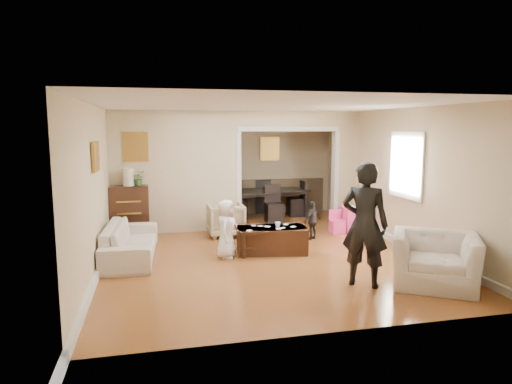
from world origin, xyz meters
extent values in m
plane|color=#AD5D2C|center=(0.00, 0.00, 0.00)|extent=(7.00, 7.00, 0.00)
cube|color=#C6B791|center=(-1.38, 1.80, 1.30)|extent=(2.75, 0.18, 2.60)
cube|color=#C6B791|center=(2.48, 1.80, 1.30)|extent=(0.55, 0.18, 2.60)
cube|color=#C6B791|center=(1.10, 1.80, 2.42)|extent=(2.22, 0.18, 0.35)
cube|color=white|center=(2.73, -0.40, 1.55)|extent=(0.03, 0.95, 1.10)
cube|color=brown|center=(-2.20, 1.70, 1.85)|extent=(0.45, 0.03, 0.55)
cube|color=brown|center=(-2.71, -0.60, 1.80)|extent=(0.03, 0.55, 0.40)
cube|color=brown|center=(1.10, 3.44, 1.70)|extent=(0.45, 0.03, 0.55)
imported|color=beige|center=(-2.27, -0.06, 0.30)|extent=(0.91, 2.09, 0.60)
imported|color=tan|center=(-0.42, 1.20, 0.34)|extent=(0.73, 0.75, 0.68)
imported|color=beige|center=(2.02, -2.40, 0.37)|extent=(1.50, 1.45, 0.74)
cube|color=#351B10|center=(-2.36, 1.53, 0.53)|extent=(0.78, 0.44, 1.07)
cylinder|color=beige|center=(-2.36, 1.53, 1.25)|extent=(0.22, 0.22, 0.36)
imported|color=#3C6C30|center=(-2.16, 1.53, 1.22)|extent=(0.28, 0.24, 0.31)
cube|color=#392012|center=(0.19, -0.24, 0.23)|extent=(1.33, 0.83, 0.47)
imported|color=white|center=(0.29, -0.29, 0.51)|extent=(0.12, 0.12, 0.10)
cube|color=#F03F90|center=(2.39, 0.99, 0.27)|extent=(0.57, 0.57, 0.54)
cube|color=yellow|center=(2.51, 1.09, 0.69)|extent=(0.20, 0.08, 0.30)
cylinder|color=teal|center=(2.29, 0.94, 0.58)|extent=(0.08, 0.08, 0.08)
cube|color=red|center=(2.27, 1.11, 0.56)|extent=(0.09, 0.08, 0.05)
imported|color=silver|center=(2.44, 0.87, 0.56)|extent=(0.22, 0.22, 0.05)
imported|color=black|center=(0.92, 2.93, 0.34)|extent=(2.11, 1.41, 0.69)
imported|color=black|center=(1.03, -2.19, 0.89)|extent=(0.77, 0.74, 1.78)
imported|color=white|center=(-0.66, -0.39, 0.51)|extent=(0.47, 0.58, 1.02)
imported|color=pink|center=(-0.51, 0.06, 0.43)|extent=(0.40, 0.47, 0.87)
imported|color=black|center=(1.24, 0.51, 0.39)|extent=(0.49, 0.39, 0.78)
cube|color=white|center=(0.28, -0.39, 0.47)|extent=(0.12, 0.10, 0.00)
cube|color=white|center=(0.38, -0.34, 0.47)|extent=(0.08, 0.09, 0.00)
cube|color=white|center=(-0.26, -0.42, 0.47)|extent=(0.13, 0.13, 0.00)
cube|color=white|center=(0.01, -0.11, 0.47)|extent=(0.11, 0.11, 0.00)
cube|color=white|center=(0.13, -0.18, 0.47)|extent=(0.13, 0.13, 0.00)
cube|color=white|center=(-0.10, -0.04, 0.47)|extent=(0.09, 0.10, 0.00)
cube|color=white|center=(0.58, -0.30, 0.47)|extent=(0.12, 0.11, 0.00)
cube|color=white|center=(0.50, -0.07, 0.47)|extent=(0.12, 0.13, 0.00)
camera|label=1|loc=(-1.83, -7.87, 2.23)|focal=31.51mm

